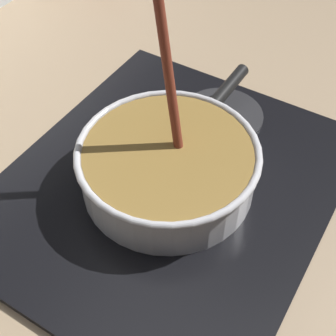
# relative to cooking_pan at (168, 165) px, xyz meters

# --- Properties ---
(ground) EXTENTS (2.40, 1.60, 0.04)m
(ground) POSITION_rel_cooking_pan_xyz_m (-0.10, -0.16, -0.07)
(ground) COLOR #9E8466
(hob_plate) EXTENTS (0.56, 0.48, 0.01)m
(hob_plate) POSITION_rel_cooking_pan_xyz_m (-0.00, -0.00, -0.05)
(hob_plate) COLOR black
(hob_plate) RESTS_ON ground
(burner_ring) EXTENTS (0.19, 0.19, 0.01)m
(burner_ring) POSITION_rel_cooking_pan_xyz_m (-0.00, -0.00, -0.04)
(burner_ring) COLOR #592D0C
(burner_ring) RESTS_ON hob_plate
(spare_burner) EXTENTS (0.15, 0.15, 0.01)m
(spare_burner) POSITION_rel_cooking_pan_xyz_m (0.18, -0.00, -0.04)
(spare_burner) COLOR #262628
(spare_burner) RESTS_ON hob_plate
(cooking_pan) EXTENTS (0.39, 0.27, 0.33)m
(cooking_pan) POSITION_rel_cooking_pan_xyz_m (0.00, 0.00, 0.00)
(cooking_pan) COLOR silver
(cooking_pan) RESTS_ON hob_plate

